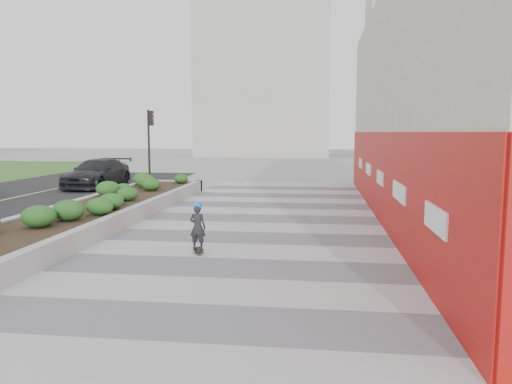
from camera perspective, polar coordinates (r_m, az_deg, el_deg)
ground at (r=9.52m, az=-4.95°, el=-11.53°), size 160.00×160.00×0.00m
walkway at (r=12.35m, az=-1.99°, el=-7.18°), size 8.00×36.00×0.01m
building at (r=18.53m, az=23.36°, el=9.33°), size 6.04×24.08×8.00m
planter at (r=17.67m, az=-17.73°, el=-1.87°), size 3.00×18.00×0.90m
traffic_signal_near at (r=27.87m, az=-12.02°, el=6.21°), size 0.33×0.28×4.20m
distant_bldg_north_l at (r=64.58m, az=1.05°, el=13.07°), size 16.00×12.00×20.00m
distant_bldg_north_r at (r=70.63m, az=18.38°, el=13.83°), size 14.00×10.00×24.00m
manhole_cover at (r=12.28m, az=0.33°, el=-7.26°), size 0.44×0.44×0.01m
skateboarder at (r=12.50m, az=-6.68°, el=-3.96°), size 0.46×0.75×1.30m
car_dark at (r=28.60m, az=-17.69°, el=2.05°), size 2.30×5.35×1.53m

